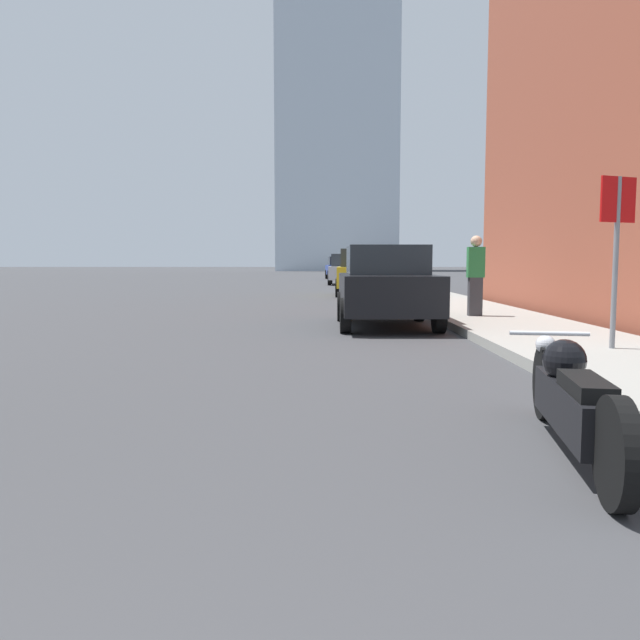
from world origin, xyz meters
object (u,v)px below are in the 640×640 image
(stop_sign, at_px, (617,232))
(pedestrian, at_px, (476,275))
(parked_car_blue, at_px, (339,268))
(parked_car_silver, at_px, (344,270))
(parked_car_black, at_px, (386,286))
(parked_car_yellow, at_px, (360,272))
(motorcycle, at_px, (572,399))

(stop_sign, xyz_separation_m, pedestrian, (-0.61, 5.20, -0.66))
(pedestrian, bearing_deg, stop_sign, -83.34)
(parked_car_blue, height_order, stop_sign, stop_sign)
(parked_car_silver, bearing_deg, stop_sign, -82.48)
(parked_car_blue, bearing_deg, parked_car_silver, -93.58)
(parked_car_black, bearing_deg, parked_car_silver, 90.16)
(parked_car_yellow, relative_size, pedestrian, 2.54)
(parked_car_black, relative_size, pedestrian, 2.27)
(parked_car_yellow, bearing_deg, parked_car_black, -88.87)
(parked_car_yellow, bearing_deg, parked_car_silver, 93.04)
(pedestrian, bearing_deg, parked_car_black, -156.79)
(motorcycle, height_order, stop_sign, stop_sign)
(parked_car_yellow, bearing_deg, pedestrian, -78.80)
(parked_car_black, distance_m, parked_car_silver, 24.83)
(parked_car_yellow, xyz_separation_m, parked_car_blue, (-0.27, 24.97, -0.02))
(parked_car_black, distance_m, stop_sign, 5.14)
(pedestrian, bearing_deg, parked_car_blue, 93.34)
(parked_car_blue, xyz_separation_m, pedestrian, (2.12, -36.35, 0.15))
(parked_car_blue, distance_m, pedestrian, 36.42)
(motorcycle, xyz_separation_m, parked_car_silver, (-0.49, 33.35, 0.52))
(motorcycle, height_order, parked_car_blue, parked_car_blue)
(parked_car_black, bearing_deg, parked_car_yellow, 89.19)
(parked_car_yellow, xyz_separation_m, parked_car_silver, (-0.23, 12.57, -0.03))
(motorcycle, relative_size, stop_sign, 1.12)
(parked_car_yellow, height_order, pedestrian, pedestrian)
(parked_car_black, bearing_deg, motorcycle, -87.05)
(parked_car_yellow, height_order, stop_sign, stop_sign)
(motorcycle, bearing_deg, parked_car_black, 101.96)
(parked_car_yellow, xyz_separation_m, pedestrian, (1.85, -11.39, 0.13))
(motorcycle, xyz_separation_m, parked_car_yellow, (-0.25, 20.77, 0.55))
(motorcycle, height_order, parked_car_yellow, parked_car_yellow)
(parked_car_yellow, distance_m, stop_sign, 16.79)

